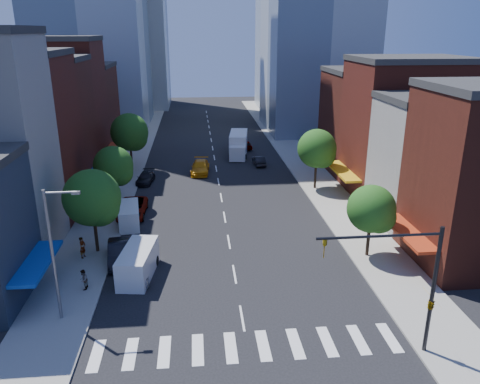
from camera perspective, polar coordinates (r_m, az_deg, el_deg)
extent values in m
plane|color=black|center=(32.45, 0.26, -15.12)|extent=(220.00, 220.00, 0.00)
cube|color=gray|center=(69.81, -13.41, 3.49)|extent=(5.00, 120.00, 0.15)
cube|color=gray|center=(70.78, 7.10, 4.08)|extent=(5.00, 120.00, 0.15)
cube|color=silver|center=(30.03, 0.87, -18.32)|extent=(19.00, 3.00, 0.01)
cube|color=#571E14|center=(51.63, -26.26, 5.69)|extent=(12.00, 9.00, 16.00)
cube|color=#4E1C13|center=(59.59, -23.48, 7.15)|extent=(12.00, 8.00, 15.00)
cube|color=#571E14|center=(67.45, -21.49, 9.50)|extent=(12.00, 9.00, 17.00)
cube|color=#4E1C13|center=(76.82, -19.48, 9.24)|extent=(12.00, 10.00, 13.00)
cube|color=beige|center=(49.51, 23.36, 3.19)|extent=(12.00, 8.00, 12.00)
cube|color=#571E14|center=(56.99, 19.35, 7.17)|extent=(12.00, 10.00, 15.00)
cube|color=#4E1C13|center=(66.21, 15.73, 8.18)|extent=(12.00, 10.00, 13.00)
cylinder|color=black|center=(29.43, 22.45, -11.12)|extent=(0.24, 0.24, 8.00)
cylinder|color=black|center=(26.41, 16.67, -5.19)|extent=(7.00, 0.16, 0.16)
imported|color=gold|center=(25.71, 10.29, -6.81)|extent=(0.22, 0.18, 1.10)
imported|color=gold|center=(29.83, 22.25, -12.46)|extent=(0.48, 2.24, 0.90)
cylinder|color=slate|center=(32.21, -21.86, -7.35)|extent=(0.20, 0.20, 9.00)
cylinder|color=slate|center=(30.36, -21.04, -0.05)|extent=(2.00, 0.14, 0.14)
cube|color=slate|center=(30.14, -19.39, -0.09)|extent=(0.50, 0.25, 0.18)
cylinder|color=black|center=(41.93, -17.20, -4.44)|extent=(0.28, 0.28, 3.92)
sphere|color=#1B4D16|center=(40.89, -17.60, -0.66)|extent=(4.80, 4.80, 4.80)
sphere|color=#1B4D16|center=(40.72, -16.76, -1.70)|extent=(3.36, 3.36, 3.36)
cylinder|color=black|center=(52.08, -14.94, 0.23)|extent=(0.28, 0.28, 3.64)
sphere|color=#1B4D16|center=(51.30, -15.19, 3.11)|extent=(4.20, 4.20, 4.20)
sphere|color=#1B4D16|center=(51.09, -14.52, 2.35)|extent=(2.94, 2.94, 2.94)
cylinder|color=black|center=(65.29, -13.12, 4.42)|extent=(0.28, 0.28, 4.20)
sphere|color=#1B4D16|center=(64.59, -13.33, 7.12)|extent=(5.00, 5.00, 5.00)
sphere|color=#1B4D16|center=(64.38, -12.78, 6.44)|extent=(3.50, 3.50, 3.50)
cylinder|color=black|center=(40.93, 15.39, -5.28)|extent=(0.28, 0.28, 3.36)
sphere|color=#1B4D16|center=(39.99, 15.71, -1.98)|extent=(4.00, 4.00, 4.00)
sphere|color=#1B4D16|center=(40.16, 16.58, -2.90)|extent=(2.80, 2.80, 2.80)
cylinder|color=black|center=(56.91, 9.19, 2.39)|extent=(0.28, 0.28, 3.92)
sphere|color=#1B4D16|center=(56.15, 9.35, 5.26)|extent=(4.60, 4.60, 4.60)
sphere|color=#1B4D16|center=(56.19, 9.98, 4.50)|extent=(3.22, 3.22, 3.22)
imported|color=silver|center=(37.50, -12.34, -9.18)|extent=(1.98, 4.55, 1.53)
imported|color=black|center=(40.34, -14.53, -7.15)|extent=(2.39, 5.18, 1.65)
imported|color=#999999|center=(49.70, -13.01, -1.93)|extent=(2.89, 6.00, 1.65)
imported|color=black|center=(60.17, -11.44, 1.71)|extent=(2.34, 4.67, 1.30)
cube|color=silver|center=(37.63, -12.33, -8.42)|extent=(2.90, 5.69, 2.28)
cube|color=black|center=(35.72, -13.18, -9.47)|extent=(2.14, 1.35, 0.98)
cylinder|color=black|center=(36.69, -14.46, -10.71)|extent=(0.38, 0.86, 0.83)
cylinder|color=black|center=(36.19, -11.43, -10.91)|extent=(0.38, 0.86, 0.83)
cylinder|color=black|center=(39.80, -12.98, -8.10)|extent=(0.38, 0.86, 0.83)
cylinder|color=black|center=(39.34, -10.20, -8.24)|extent=(0.38, 0.86, 0.83)
cube|color=white|center=(47.39, -13.37, -2.78)|extent=(2.49, 4.96, 2.00)
cube|color=black|center=(45.61, -13.39, -3.28)|extent=(1.87, 1.17, 0.86)
cylinder|color=black|center=(46.17, -14.36, -4.36)|extent=(0.33, 0.75, 0.72)
cylinder|color=black|center=(46.13, -12.24, -4.21)|extent=(0.33, 0.75, 0.72)
cylinder|color=black|center=(49.17, -14.31, -2.89)|extent=(0.33, 0.75, 0.72)
cylinder|color=black|center=(49.13, -12.32, -2.75)|extent=(0.33, 0.75, 0.72)
imported|color=orange|center=(63.23, -4.87, 3.04)|extent=(2.75, 5.82, 1.64)
imported|color=black|center=(66.87, 2.32, 3.84)|extent=(1.63, 4.02, 1.30)
imported|color=#999999|center=(76.22, 0.64, 5.79)|extent=(2.16, 4.23, 1.38)
cube|color=silver|center=(72.56, -0.18, 5.93)|extent=(3.47, 7.21, 3.41)
cube|color=silver|center=(68.76, -0.32, 4.73)|extent=(2.58, 2.22, 2.13)
cylinder|color=black|center=(69.82, -1.26, 4.36)|extent=(0.45, 0.99, 0.96)
cylinder|color=black|center=(69.72, 0.67, 4.34)|extent=(0.45, 0.99, 0.96)
cylinder|color=black|center=(74.45, -1.03, 5.30)|extent=(0.45, 0.99, 0.96)
cylinder|color=black|center=(74.36, 0.78, 5.28)|extent=(0.45, 0.99, 0.96)
imported|color=#999999|center=(41.52, -18.64, -6.41)|extent=(0.63, 0.78, 1.85)
imported|color=#999999|center=(36.75, -18.55, -10.10)|extent=(0.63, 0.79, 1.56)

